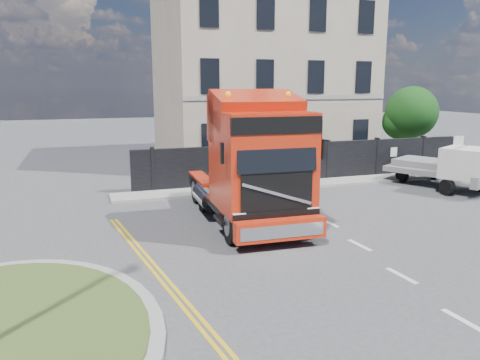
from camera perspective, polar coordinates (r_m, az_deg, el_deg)
name	(u,v)px	position (r m, az deg, el deg)	size (l,w,h in m)	color
ground	(266,252)	(14.10, 3.22, -8.72)	(120.00, 120.00, 0.00)	#424244
hoarding_fence	(319,161)	(24.49, 9.63, 2.27)	(18.80, 0.25, 2.00)	black
georgian_building	(258,71)	(30.79, 2.21, 13.20)	(12.30, 10.30, 12.80)	#B7AB92
tree	(409,115)	(31.16, 19.88, 7.49)	(3.20, 3.20, 4.80)	#382619
pavement_far	(317,183)	(23.62, 9.40, -0.38)	(20.00, 1.60, 0.12)	gray
truck	(254,169)	(16.10, 1.73, 1.39)	(3.13, 7.71, 4.56)	black
flatbed_pickup	(456,167)	(23.89, 24.88, 1.43)	(4.12, 5.57, 2.10)	slate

